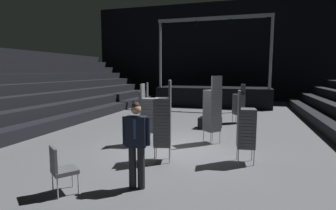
# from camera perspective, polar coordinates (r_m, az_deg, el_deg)

# --- Properties ---
(ground_plane) EXTENTS (22.00, 30.00, 0.10)m
(ground_plane) POSITION_cam_1_polar(r_m,az_deg,el_deg) (8.48, 0.62, -9.34)
(ground_plane) COLOR #515459
(arena_end_wall) EXTENTS (22.00, 0.30, 8.00)m
(arena_end_wall) POSITION_cam_1_polar(r_m,az_deg,el_deg) (22.98, 11.20, 11.09)
(arena_end_wall) COLOR black
(arena_end_wall) RESTS_ON ground_plane
(stage_riser) EXTENTS (7.51, 2.91, 5.77)m
(stage_riser) POSITION_cam_1_polar(r_m,az_deg,el_deg) (18.80, 9.72, 2.03)
(stage_riser) COLOR black
(stage_riser) RESTS_ON ground_plane
(man_with_tie) EXTENTS (0.57, 0.28, 1.76)m
(man_with_tie) POSITION_cam_1_polar(r_m,az_deg,el_deg) (5.40, -6.75, -7.43)
(man_with_tie) COLOR black
(man_with_tie) RESTS_ON ground_plane
(chair_stack_front_left) EXTENTS (0.62, 0.62, 2.22)m
(chair_stack_front_left) POSITION_cam_1_polar(r_m,az_deg,el_deg) (8.87, 9.41, -1.02)
(chair_stack_front_left) COLOR #B2B5BA
(chair_stack_front_left) RESTS_ON ground_plane
(chair_stack_front_right) EXTENTS (0.53, 0.53, 2.14)m
(chair_stack_front_right) POSITION_cam_1_polar(r_m,az_deg,el_deg) (7.00, -1.12, -3.44)
(chair_stack_front_right) COLOR #B2B5BA
(chair_stack_front_right) RESTS_ON ground_plane
(chair_stack_mid_left) EXTENTS (0.59, 0.59, 1.79)m
(chair_stack_mid_left) POSITION_cam_1_polar(r_m,az_deg,el_deg) (12.69, 14.84, 0.31)
(chair_stack_mid_left) COLOR #B2B5BA
(chair_stack_mid_left) RESTS_ON ground_plane
(chair_stack_mid_right) EXTENTS (0.49, 0.49, 1.88)m
(chair_stack_mid_right) POSITION_cam_1_polar(r_m,az_deg,el_deg) (7.15, 16.25, -4.52)
(chair_stack_mid_right) COLOR #B2B5BA
(chair_stack_mid_right) RESTS_ON ground_plane
(chair_stack_mid_centre) EXTENTS (0.52, 0.52, 1.79)m
(chair_stack_mid_centre) POSITION_cam_1_polar(r_m,az_deg,el_deg) (13.94, -5.17, 1.11)
(chair_stack_mid_centre) COLOR #B2B5BA
(chair_stack_mid_centre) RESTS_ON ground_plane
(chair_stack_rear_left) EXTENTS (0.49, 0.49, 1.96)m
(chair_stack_rear_left) POSITION_cam_1_polar(r_m,az_deg,el_deg) (8.69, -4.20, -1.95)
(chair_stack_rear_left) COLOR #B2B5BA
(chair_stack_rear_left) RESTS_ON ground_plane
(equipment_road_case) EXTENTS (0.95, 0.68, 0.45)m
(equipment_road_case) POSITION_cam_1_polar(r_m,az_deg,el_deg) (11.30, 8.92, -3.82)
(equipment_road_case) COLOR black
(equipment_road_case) RESTS_ON ground_plane
(loose_chair_near_man) EXTENTS (0.62, 0.62, 0.95)m
(loose_chair_near_man) POSITION_cam_1_polar(r_m,az_deg,el_deg) (5.65, -21.88, -12.17)
(loose_chair_near_man) COLOR #B2B5BA
(loose_chair_near_man) RESTS_ON ground_plane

